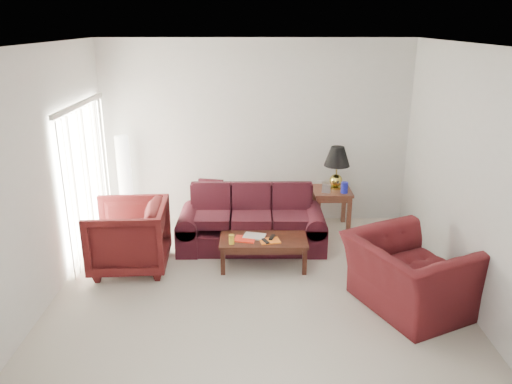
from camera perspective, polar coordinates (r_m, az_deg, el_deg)
floor at (r=6.40m, az=0.02°, el=-11.44°), size 5.00×5.00×0.00m
blinds at (r=7.54m, az=-18.72°, el=1.31°), size 0.10×2.00×2.16m
sofa at (r=7.43m, az=-0.52°, el=-3.13°), size 2.19×0.98×0.89m
throw_pillow at (r=7.92m, az=-5.21°, el=0.09°), size 0.41×0.26×0.40m
end_table at (r=8.25m, az=8.59°, el=-1.90°), size 0.62×0.62×0.66m
table_lamp at (r=8.11m, az=9.20°, el=2.74°), size 0.43×0.43×0.70m
clock at (r=7.97m, az=8.04°, el=0.38°), size 0.14×0.08×0.13m
blue_canister at (r=7.99m, az=10.07°, el=0.50°), size 0.14×0.14×0.18m
picture_frame at (r=8.30m, az=7.61°, el=1.24°), size 0.18×0.19×0.05m
floor_lamp at (r=8.37m, az=-14.74°, el=1.18°), size 0.27×0.27×1.54m
armchair_left at (r=7.01m, az=-14.35°, el=-4.94°), size 1.09×1.06×0.94m
armchair_right at (r=6.17m, az=17.11°, el=-9.03°), size 1.61×1.69×0.86m
coffee_table at (r=6.95m, az=0.85°, el=-6.88°), size 1.26×0.74×0.42m
magazine_red at (r=6.82m, az=-1.28°, el=-5.41°), size 0.32×0.26×0.02m
magazine_white at (r=6.91m, az=-0.19°, el=-5.07°), size 0.34×0.28×0.02m
magazine_orange at (r=6.77m, az=1.59°, el=-5.60°), size 0.30×0.25×0.02m
remote_a at (r=6.71m, az=1.10°, el=-5.63°), size 0.11×0.16×0.02m
remote_b at (r=6.83m, az=1.84°, el=-5.17°), size 0.10×0.17×0.02m
yellow_glass at (r=6.68m, az=-2.81°, el=-5.42°), size 0.09×0.09×0.13m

